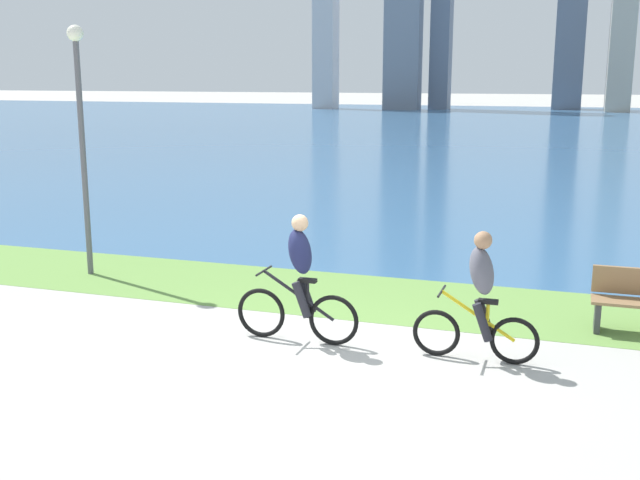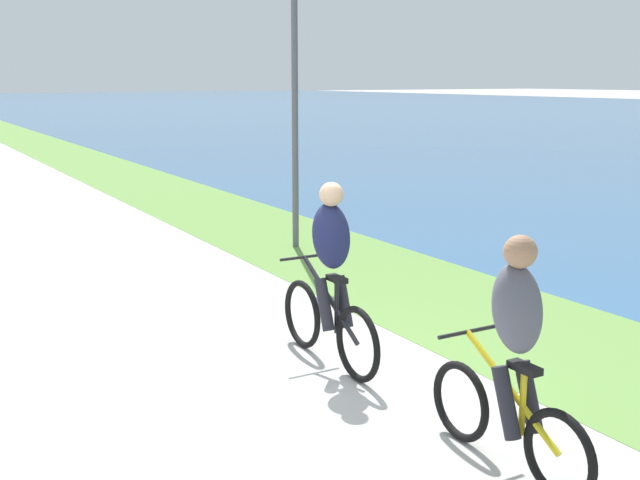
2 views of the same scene
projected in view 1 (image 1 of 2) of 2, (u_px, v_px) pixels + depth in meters
ground_plane at (301, 361)px, 9.46m from camera, size 300.00×300.00×0.00m
grass_strip_bayside at (363, 296)px, 12.23m from camera, size 120.00×2.54×0.01m
bay_water_surface at (526, 129)px, 50.67m from camera, size 300.00×80.32×0.00m
cyclist_lead at (299, 280)px, 9.98m from camera, size 1.70×0.52×1.72m
cyclist_trailing at (480, 296)px, 9.31m from camera, size 1.56×0.52×1.64m
lamppost_tall at (81, 117)px, 13.04m from camera, size 0.28×0.28×4.31m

